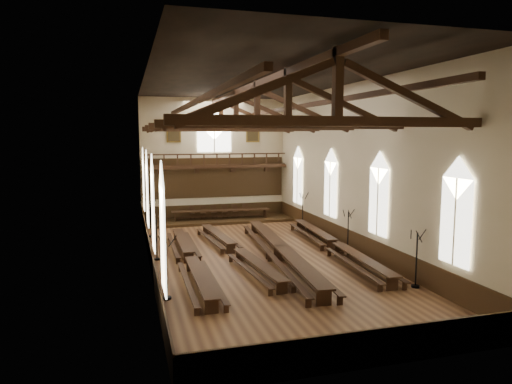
# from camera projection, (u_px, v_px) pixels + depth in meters

# --- Properties ---
(ground) EXTENTS (26.00, 26.00, 0.00)m
(ground) POSITION_uv_depth(u_px,v_px,m) (257.00, 257.00, 26.09)
(ground) COLOR brown
(ground) RESTS_ON ground
(room_walls) EXTENTS (26.00, 26.00, 26.00)m
(room_walls) POSITION_uv_depth(u_px,v_px,m) (257.00, 144.00, 25.30)
(room_walls) COLOR beige
(room_walls) RESTS_ON ground
(wainscot_band) EXTENTS (12.00, 26.00, 1.20)m
(wainscot_band) POSITION_uv_depth(u_px,v_px,m) (257.00, 247.00, 26.02)
(wainscot_band) COLOR #362010
(wainscot_band) RESTS_ON ground
(side_windows) EXTENTS (11.85, 19.80, 4.50)m
(side_windows) POSITION_uv_depth(u_px,v_px,m) (257.00, 192.00, 25.63)
(side_windows) COLOR white
(side_windows) RESTS_ON room_walls
(end_window) EXTENTS (2.80, 0.12, 3.80)m
(end_window) POSITION_uv_depth(u_px,v_px,m) (214.00, 132.00, 37.53)
(end_window) COLOR white
(end_window) RESTS_ON room_walls
(minstrels_gallery) EXTENTS (11.80, 1.24, 3.70)m
(minstrels_gallery) POSITION_uv_depth(u_px,v_px,m) (215.00, 172.00, 37.70)
(minstrels_gallery) COLOR #321D10
(minstrels_gallery) RESTS_ON room_walls
(portraits) EXTENTS (7.75, 0.09, 1.45)m
(portraits) POSITION_uv_depth(u_px,v_px,m) (214.00, 134.00, 37.54)
(portraits) COLOR brown
(portraits) RESTS_ON room_walls
(roof_trusses) EXTENTS (11.70, 25.70, 2.80)m
(roof_trusses) POSITION_uv_depth(u_px,v_px,m) (257.00, 112.00, 25.09)
(roof_trusses) COLOR #321D10
(roof_trusses) RESTS_ON room_walls
(refectory_row_a) EXTENTS (1.48, 13.94, 0.70)m
(refectory_row_a) POSITION_uv_depth(u_px,v_px,m) (190.00, 258.00, 24.08)
(refectory_row_a) COLOR #321D10
(refectory_row_a) RESTS_ON ground
(refectory_row_b) EXTENTS (1.88, 13.76, 0.67)m
(refectory_row_b) POSITION_uv_depth(u_px,v_px,m) (235.00, 249.00, 26.00)
(refectory_row_b) COLOR #321D10
(refectory_row_b) RESTS_ON ground
(refectory_row_c) EXTENTS (2.26, 15.12, 0.82)m
(refectory_row_c) POSITION_uv_depth(u_px,v_px,m) (281.00, 249.00, 25.51)
(refectory_row_c) COLOR #321D10
(refectory_row_c) RESTS_ON ground
(refectory_row_d) EXTENTS (1.92, 14.27, 0.73)m
(refectory_row_d) POSITION_uv_depth(u_px,v_px,m) (336.00, 244.00, 26.97)
(refectory_row_d) COLOR #321D10
(refectory_row_d) RESTS_ON ground
(dais) EXTENTS (11.40, 3.07, 0.20)m
(dais) POSITION_uv_depth(u_px,v_px,m) (221.00, 220.00, 37.02)
(dais) COLOR #362010
(dais) RESTS_ON ground
(high_table) EXTENTS (7.97, 1.33, 0.74)m
(high_table) POSITION_uv_depth(u_px,v_px,m) (221.00, 211.00, 36.93)
(high_table) COLOR #321D10
(high_table) RESTS_ON dais
(high_chairs) EXTENTS (4.95, 0.46, 1.02)m
(high_chairs) POSITION_uv_depth(u_px,v_px,m) (219.00, 211.00, 37.68)
(high_chairs) COLOR #321D10
(high_chairs) RESTS_ON dais
(candelabrum_left_near) EXTENTS (0.78, 0.84, 2.76)m
(candelabrum_left_near) POSITION_uv_depth(u_px,v_px,m) (166.00, 280.00, 19.28)
(candelabrum_left_near) COLOR black
(candelabrum_left_near) RESTS_ON ground
(candelabrum_left_mid) EXTENTS (0.69, 0.73, 2.41)m
(candelabrum_left_mid) POSITION_uv_depth(u_px,v_px,m) (157.00, 247.00, 25.45)
(candelabrum_left_mid) COLOR black
(candelabrum_left_mid) RESTS_ON ground
(candelabrum_left_far) EXTENTS (0.81, 0.76, 2.67)m
(candelabrum_left_far) POSITION_uv_depth(u_px,v_px,m) (151.00, 225.00, 31.27)
(candelabrum_left_far) COLOR black
(candelabrum_left_far) RESTS_ON ground
(candelabrum_right_near) EXTENTS (0.76, 0.82, 2.70)m
(candelabrum_right_near) POSITION_uv_depth(u_px,v_px,m) (416.00, 270.00, 20.80)
(candelabrum_right_near) COLOR black
(candelabrum_right_near) RESTS_ON ground
(candelabrum_right_mid) EXTENTS (0.77, 0.75, 2.58)m
(candelabrum_right_mid) POSITION_uv_depth(u_px,v_px,m) (348.00, 239.00, 27.19)
(candelabrum_right_mid) COLOR black
(candelabrum_right_mid) RESTS_ON ground
(candelabrum_right_far) EXTENTS (0.82, 0.80, 2.75)m
(candelabrum_right_far) POSITION_uv_depth(u_px,v_px,m) (303.00, 217.00, 34.17)
(candelabrum_right_far) COLOR black
(candelabrum_right_far) RESTS_ON ground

